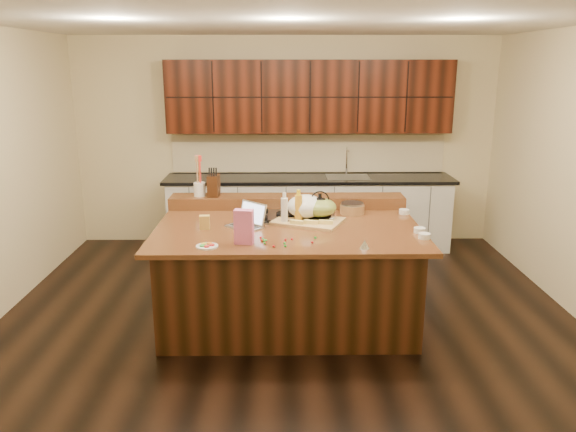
{
  "coord_description": "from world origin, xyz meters",
  "views": [
    {
      "loc": [
        -0.07,
        -4.92,
        2.35
      ],
      "look_at": [
        0.0,
        0.05,
        1.0
      ],
      "focal_mm": 35.0,
      "sensor_mm": 36.0,
      "label": 1
    }
  ],
  "objects": [
    {
      "name": "vinegar_bottle",
      "position": [
        -0.03,
        0.05,
        1.04
      ],
      "size": [
        0.08,
        0.08,
        0.25
      ],
      "primitive_type": "cylinder",
      "rotation": [
        0.0,
        0.0,
        0.33
      ],
      "color": "silver",
      "rests_on": "island"
    },
    {
      "name": "laptop",
      "position": [
        -0.36,
        -0.01,
        0.98
      ],
      "size": [
        0.39,
        0.39,
        0.22
      ],
      "rotation": [
        0.0,
        0.0,
        -0.76
      ],
      "color": "#B7B7BC",
      "rests_on": "island"
    },
    {
      "name": "candy_plate",
      "position": [
        -0.66,
        -0.6,
        0.93
      ],
      "size": [
        0.18,
        0.18,
        0.01
      ],
      "primitive_type": "cylinder",
      "rotation": [
        0.0,
        0.0,
        -0.02
      ],
      "color": "white",
      "rests_on": "island"
    },
    {
      "name": "gumdrop_1",
      "position": [
        0.23,
        -0.39,
        0.93
      ],
      "size": [
        0.02,
        0.02,
        0.02
      ],
      "primitive_type": "ellipsoid",
      "color": "#198C26",
      "rests_on": "island"
    },
    {
      "name": "gumdrop_0",
      "position": [
        0.03,
        -0.43,
        0.93
      ],
      "size": [
        0.02,
        0.02,
        0.02
      ],
      "primitive_type": "ellipsoid",
      "color": "red",
      "rests_on": "island"
    },
    {
      "name": "gumdrop_13",
      "position": [
        -0.22,
        -0.43,
        0.93
      ],
      "size": [
        0.02,
        0.02,
        0.02
      ],
      "primitive_type": "ellipsoid",
      "color": "#198C26",
      "rests_on": "island"
    },
    {
      "name": "gumdrop_8",
      "position": [
        0.19,
        -0.51,
        0.93
      ],
      "size": [
        0.02,
        0.02,
        0.02
      ],
      "primitive_type": "ellipsoid",
      "color": "red",
      "rests_on": "island"
    },
    {
      "name": "back_ledge",
      "position": [
        0.0,
        0.7,
        0.98
      ],
      "size": [
        2.4,
        0.3,
        0.12
      ],
      "primitive_type": "cube",
      "color": "black",
      "rests_on": "island"
    },
    {
      "name": "utensil_crock",
      "position": [
        -0.9,
        0.7,
        1.11
      ],
      "size": [
        0.15,
        0.15,
        0.14
      ],
      "primitive_type": "cylinder",
      "rotation": [
        0.0,
        0.0,
        0.27
      ],
      "color": "white",
      "rests_on": "back_ledge"
    },
    {
      "name": "gumdrop_3",
      "position": [
        -0.04,
        -0.54,
        0.93
      ],
      "size": [
        0.02,
        0.02,
        0.02
      ],
      "primitive_type": "ellipsoid",
      "color": "#198C26",
      "rests_on": "island"
    },
    {
      "name": "gumdrop_12",
      "position": [
        -0.12,
        -0.62,
        0.93
      ],
      "size": [
        0.02,
        0.02,
        0.02
      ],
      "primitive_type": "ellipsoid",
      "color": "red",
      "rests_on": "island"
    },
    {
      "name": "package_box",
      "position": [
        -0.75,
        -0.09,
        0.98
      ],
      "size": [
        0.09,
        0.07,
        0.13
      ],
      "primitive_type": "cube",
      "rotation": [
        0.0,
        0.0,
        0.08
      ],
      "color": "gold",
      "rests_on": "island"
    },
    {
      "name": "pink_bag",
      "position": [
        -0.37,
        -0.51,
        1.06
      ],
      "size": [
        0.17,
        0.11,
        0.29
      ],
      "primitive_type": "cube",
      "rotation": [
        0.0,
        0.0,
        -0.16
      ],
      "color": "pink",
      "rests_on": "island"
    },
    {
      "name": "ramekin_a",
      "position": [
        1.15,
        -0.4,
        0.94
      ],
      "size": [
        0.12,
        0.12,
        0.04
      ],
      "primitive_type": "cylinder",
      "rotation": [
        0.0,
        0.0,
        0.27
      ],
      "color": "white",
      "rests_on": "island"
    },
    {
      "name": "ramekin_b",
      "position": [
        1.15,
        -0.23,
        0.94
      ],
      "size": [
        0.11,
        0.11,
        0.04
      ],
      "primitive_type": "cylinder",
      "rotation": [
        0.0,
        0.0,
        -0.13
      ],
      "color": "white",
      "rests_on": "island"
    },
    {
      "name": "gumdrop_7",
      "position": [
        -0.21,
        -0.47,
        0.93
      ],
      "size": [
        0.02,
        0.02,
        0.02
      ],
      "primitive_type": "ellipsoid",
      "color": "#198C26",
      "rests_on": "island"
    },
    {
      "name": "kettle",
      "position": [
        0.3,
        0.17,
        1.06
      ],
      "size": [
        0.22,
        0.22,
        0.18
      ],
      "primitive_type": "ellipsoid",
      "rotation": [
        0.0,
        0.0,
        -0.11
      ],
      "color": "black",
      "rests_on": "cooktop"
    },
    {
      "name": "gumdrop_2",
      "position": [
        -0.19,
        -0.53,
        0.93
      ],
      "size": [
        0.02,
        0.02,
        0.02
      ],
      "primitive_type": "ellipsoid",
      "color": "red",
      "rests_on": "island"
    },
    {
      "name": "gumdrop_9",
      "position": [
        -0.2,
        -0.53,
        0.93
      ],
      "size": [
        0.02,
        0.02,
        0.02
      ],
      "primitive_type": "ellipsoid",
      "color": "#198C26",
      "rests_on": "island"
    },
    {
      "name": "island",
      "position": [
        0.0,
        0.0,
        0.46
      ],
      "size": [
        2.4,
        1.6,
        0.92
      ],
      "color": "black",
      "rests_on": "ground"
    },
    {
      "name": "gumdrop_5",
      "position": [
        -0.19,
        -0.46,
        0.93
      ],
      "size": [
        0.02,
        0.02,
        0.02
      ],
      "primitive_type": "ellipsoid",
      "color": "#198C26",
      "rests_on": "island"
    },
    {
      "name": "oil_bottle",
      "position": [
        0.1,
        0.07,
        1.06
      ],
      "size": [
        0.09,
        0.09,
        0.27
      ],
      "primitive_type": "cylinder",
      "rotation": [
        0.0,
        0.0,
        -0.37
      ],
      "color": "gold",
      "rests_on": "island"
    },
    {
      "name": "ramekin_c",
      "position": [
        1.15,
        0.41,
        0.94
      ],
      "size": [
        0.11,
        0.11,
        0.04
      ],
      "primitive_type": "cylinder",
      "rotation": [
        0.0,
        0.0,
        -0.09
      ],
      "color": "white",
      "rests_on": "island"
    },
    {
      "name": "strainer_bowl",
      "position": [
        0.64,
        0.43,
        0.97
      ],
      "size": [
        0.25,
        0.25,
        0.09
      ],
      "primitive_type": "cylinder",
      "rotation": [
        0.0,
        0.0,
        -0.02
      ],
      "color": "#996B3F",
      "rests_on": "island"
    },
    {
      "name": "green_bowl",
      "position": [
        0.3,
        0.17,
        1.05
      ],
      "size": [
        0.41,
        0.41,
        0.17
      ],
      "primitive_type": "ellipsoid",
      "rotation": [
        0.0,
        0.0,
        0.38
      ],
      "color": "olive",
      "rests_on": "cooktop"
    },
    {
      "name": "kitchen_timer",
      "position": [
        0.6,
        -0.65,
        0.96
      ],
      "size": [
        0.08,
        0.08,
        0.07
      ],
      "primitive_type": "cone",
      "rotation": [
        0.0,
        0.0,
        0.03
      ],
      "color": "silver",
      "rests_on": "island"
    },
    {
      "name": "back_counter",
      "position": [
        0.3,
        2.23,
        0.98
      ],
      "size": [
        3.7,
        0.66,
        2.4
      ],
      "color": "silver",
      "rests_on": "ground"
    },
    {
      "name": "gumdrop_11",
      "position": [
        -0.03,
        -0.61,
        0.93
      ],
      "size": [
        0.02,
        0.02,
        0.02
      ],
      "primitive_type": "ellipsoid",
      "color": "#198C26",
      "rests_on": "island"
    },
    {
      "name": "cooktop",
      "position": [
        0.0,
        0.3,
        0.94
      ],
      "size": [
        0.92,
        0.52,
        0.05
      ],
      "color": "gray",
      "rests_on": "island"
    },
    {
      "name": "knife_block",
      "position": [
        -0.75,
        0.7,
        1.15
      ],
      "size": [
        0.12,
        0.18,
        0.22
      ],
      "primitive_type": "cube",
      "rotation": [
        0.0,
        0.0,
        -0.06
      ],
      "color": "black",
      "rests_on": "back_ledge"
    },
    {
      "name": "gumdrop_14",
      "position": [
        -0.03,
        -0.44,
        0.93
      ],
      "size": [
        0.02,
        0.02,
        0.02
      ],
      "primitive_type": "ellipsoid",
      "color": "red",
      "rests_on": "island"
    },
    {
      "name": "wooden_tray",
      "position": [
        0.17,
        0.17,
        1.03
      ],
      "size": [
        0.73,
        0.64,
        0.24
      ],
      "rotation": [
        0.0,
        0.0,
        -0.41
      ],
      "color": "tan",
      "rests_on": "island"
    },
    {
      "name": "gumdrop_4",
      "position": [
        -0.23,
        -0.46,
        0.93
      ],
      "size": [
        0.02,
        0.02,
        0.02
      ],
      "primitive_type": "ellipsoid",
      "color": "red",
      "rests_on": "island"
    },
    {
      "name": "room",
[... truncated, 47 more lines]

